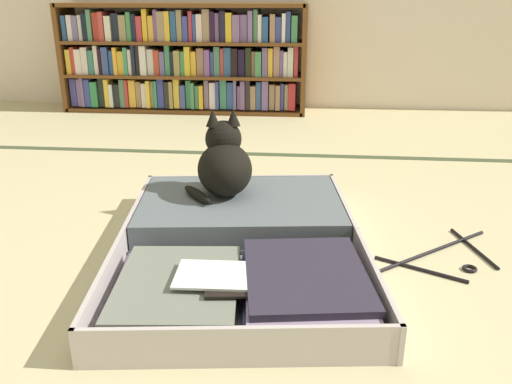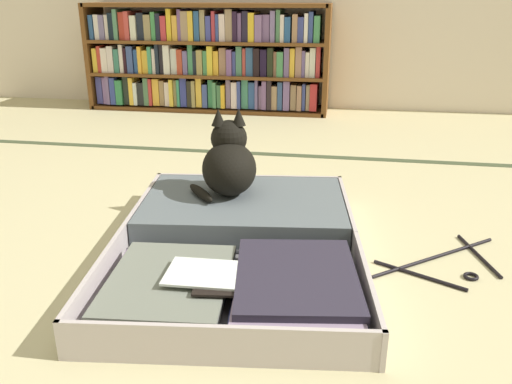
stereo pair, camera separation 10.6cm
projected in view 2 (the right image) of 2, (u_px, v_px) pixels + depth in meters
The scene contains 6 objects.
ground_plane at pixel (209, 294), 1.36m from camera, with size 10.00×10.00×0.00m, color #C0B586.
tatami_border at pixel (274, 154), 2.52m from camera, with size 4.80×0.05×0.00m.
bookshelf at pixel (207, 59), 3.39m from camera, with size 1.56×0.29×0.67m.
open_suitcase at pixel (242, 239), 1.56m from camera, with size 0.79×1.02×0.10m.
black_cat at pixel (229, 163), 1.74m from camera, with size 0.26×0.26×0.28m.
clothes_hanger at pixel (446, 263), 1.50m from camera, with size 0.38×0.34×0.01m.
Camera 2 is at (0.31, -1.14, 0.73)m, focal length 36.84 mm.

